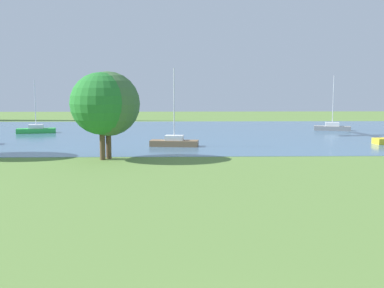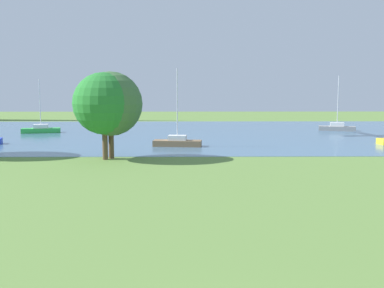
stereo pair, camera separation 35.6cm
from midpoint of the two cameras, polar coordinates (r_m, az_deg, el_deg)
name	(u,v)px [view 2 (the right image)]	position (r m, az deg, el deg)	size (l,w,h in m)	color
ground_plane	(201,175)	(31.25, 1.41, -3.83)	(160.00, 160.00, 0.00)	olive
water_surface	(194,133)	(58.97, 0.47, 1.36)	(140.00, 40.00, 0.02)	#496F90
sailboat_brown	(177,142)	(45.92, -1.61, 0.29)	(4.94, 2.04, 7.75)	brown
sailboat_green	(41,129)	(62.42, -18.13, 1.74)	(5.01, 2.47, 6.86)	green
sailboat_gray	(337,127)	(65.40, 17.74, 1.99)	(5.03, 2.75, 7.43)	gray
tree_west_near	(104,104)	(37.88, -10.62, 4.96)	(5.05, 5.05, 7.13)	brown
tree_east_near	(110,104)	(38.33, -9.86, 4.94)	(5.30, 5.30, 7.21)	brown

